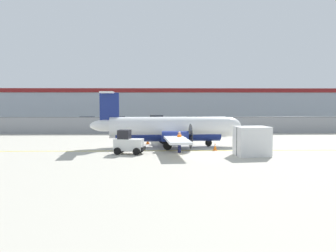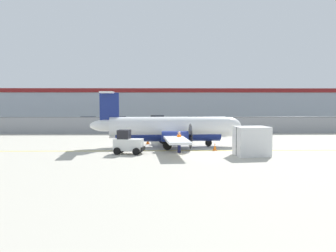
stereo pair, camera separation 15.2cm
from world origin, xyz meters
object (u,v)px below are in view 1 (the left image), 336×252
(parked_car_2, at_px, (156,120))
(parked_car_3, at_px, (194,121))
(commuter_airplane, at_px, (171,129))
(parked_car_5, at_px, (270,123))
(parked_car_0, at_px, (88,121))
(parked_car_1, at_px, (119,121))
(ground_crew_worker, at_px, (179,141))
(parked_car_4, at_px, (238,123))
(baggage_tug, at_px, (128,143))
(cargo_container, at_px, (252,141))
(traffic_cone_near_left, at_px, (148,141))
(traffic_cone_near_right, at_px, (215,147))

(parked_car_2, relative_size, parked_car_3, 0.98)
(commuter_airplane, height_order, parked_car_5, commuter_airplane)
(commuter_airplane, height_order, parked_car_0, commuter_airplane)
(parked_car_1, distance_m, parked_car_3, 11.72)
(ground_crew_worker, relative_size, parked_car_4, 0.40)
(parked_car_4, bearing_deg, parked_car_5, -5.16)
(parked_car_3, bearing_deg, parked_car_1, -7.51)
(baggage_tug, xyz_separation_m, parked_car_1, (-3.77, 29.43, 0.04))
(cargo_container, distance_m, parked_car_3, 29.96)
(parked_car_1, bearing_deg, baggage_tug, -90.44)
(traffic_cone_near_left, distance_m, traffic_cone_near_right, 7.41)
(parked_car_2, bearing_deg, commuter_airplane, 91.63)
(cargo_container, relative_size, parked_car_0, 0.62)
(traffic_cone_near_left, relative_size, parked_car_5, 0.15)
(traffic_cone_near_right, distance_m, parked_car_3, 26.92)
(commuter_airplane, bearing_deg, parked_car_2, 88.84)
(commuter_airplane, height_order, parked_car_2, commuter_airplane)
(cargo_container, relative_size, parked_car_2, 0.62)
(parked_car_2, distance_m, parked_car_3, 7.62)
(traffic_cone_near_left, height_order, parked_car_5, parked_car_5)
(traffic_cone_near_left, relative_size, parked_car_4, 0.15)
(parked_car_4, bearing_deg, parked_car_2, 148.23)
(parked_car_0, distance_m, parked_car_4, 22.96)
(traffic_cone_near_left, bearing_deg, parked_car_3, 73.53)
(traffic_cone_near_left, distance_m, parked_car_3, 23.17)
(parked_car_4, bearing_deg, traffic_cone_near_left, -121.94)
(commuter_airplane, xyz_separation_m, traffic_cone_near_left, (-2.15, 2.04, -1.29))
(baggage_tug, height_order, traffic_cone_near_left, baggage_tug)
(ground_crew_worker, distance_m, parked_car_4, 26.78)
(baggage_tug, relative_size, traffic_cone_near_right, 3.88)
(baggage_tug, relative_size, parked_car_1, 0.57)
(parked_car_5, bearing_deg, parked_car_2, -33.92)
(baggage_tug, bearing_deg, traffic_cone_near_left, 87.93)
(parked_car_0, bearing_deg, traffic_cone_near_right, -62.60)
(commuter_airplane, height_order, parked_car_3, commuter_airplane)
(parked_car_2, bearing_deg, parked_car_3, 139.60)
(parked_car_3, bearing_deg, baggage_tug, 70.51)
(commuter_airplane, relative_size, parked_car_5, 3.69)
(parked_car_0, height_order, parked_car_1, same)
(ground_crew_worker, distance_m, parked_car_3, 28.46)
(parked_car_4, distance_m, parked_car_5, 4.53)
(traffic_cone_near_right, bearing_deg, parked_car_4, 73.29)
(traffic_cone_near_right, height_order, parked_car_3, parked_car_3)
(parked_car_3, bearing_deg, traffic_cone_near_right, 84.17)
(ground_crew_worker, xyz_separation_m, parked_car_0, (-12.52, 28.63, -0.06))
(traffic_cone_near_right, bearing_deg, baggage_tug, -165.55)
(ground_crew_worker, relative_size, traffic_cone_near_left, 2.66)
(cargo_container, bearing_deg, parked_car_0, 113.60)
(commuter_airplane, height_order, traffic_cone_near_left, commuter_airplane)
(commuter_airplane, relative_size, parked_car_0, 3.77)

